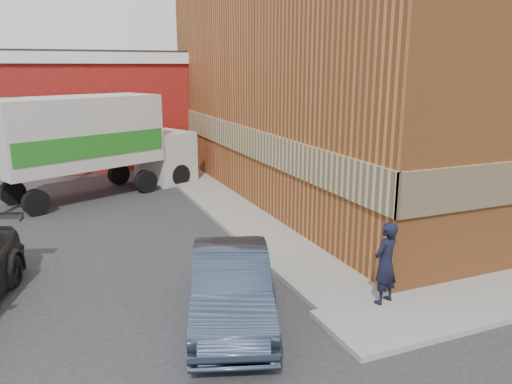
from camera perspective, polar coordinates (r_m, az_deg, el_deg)
name	(u,v)px	position (r m, az deg, el deg)	size (l,w,h in m)	color
ground	(331,312)	(10.60, 8.56, -13.36)	(90.00, 90.00, 0.00)	#28282B
brick_building	(401,71)	(21.69, 16.23, 13.12)	(14.25, 18.25, 9.36)	#AB5B2C
sidewalk_west	(219,200)	(18.51, -4.29, -0.94)	(1.80, 18.00, 0.12)	gray
warehouse	(24,108)	(28.07, -24.98, 8.66)	(16.30, 8.30, 5.60)	maroon
man	(385,263)	(10.58, 14.58, -7.85)	(0.63, 0.41, 1.73)	black
sedan	(231,286)	(9.92, -2.87, -10.71)	(1.49, 4.26, 1.40)	#2E3A4E
box_truck	(97,139)	(20.03, -17.76, 5.82)	(7.98, 5.19, 3.81)	beige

